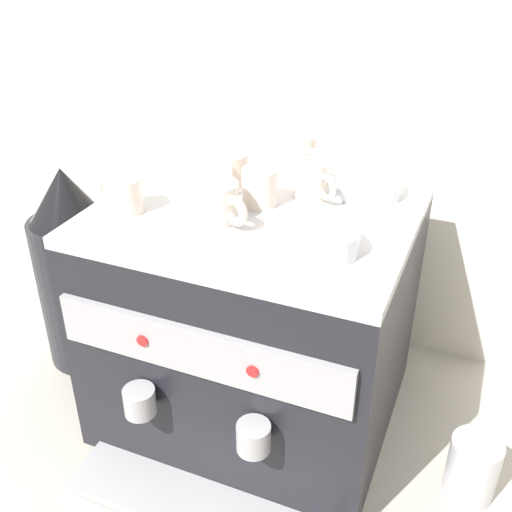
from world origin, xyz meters
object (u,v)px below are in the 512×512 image
(ceramic_cup_0, at_px, (258,186))
(ceramic_cup_4, at_px, (312,180))
(espresso_machine, at_px, (255,318))
(ceramic_cup_1, at_px, (230,169))
(ceramic_cup_3, at_px, (216,202))
(ceramic_bowl_1, at_px, (368,187))
(ceramic_bowl_0, at_px, (324,241))
(ceramic_cup_5, at_px, (124,194))
(ceramic_cup_2, at_px, (301,157))
(milk_pitcher, at_px, (472,468))
(coffee_grinder, at_px, (77,271))

(ceramic_cup_0, distance_m, ceramic_cup_4, 0.10)
(espresso_machine, xyz_separation_m, ceramic_cup_4, (0.08, 0.08, 0.27))
(ceramic_cup_1, height_order, ceramic_cup_3, ceramic_cup_3)
(ceramic_bowl_1, bearing_deg, espresso_machine, -140.71)
(ceramic_cup_0, bearing_deg, ceramic_bowl_0, -37.70)
(ceramic_cup_4, height_order, ceramic_cup_5, ceramic_cup_4)
(ceramic_cup_3, xyz_separation_m, ceramic_bowl_1, (0.21, 0.20, -0.02))
(ceramic_cup_5, xyz_separation_m, ceramic_bowl_0, (0.37, -0.01, -0.01))
(ceramic_cup_2, relative_size, ceramic_bowl_0, 0.87)
(ceramic_cup_4, height_order, milk_pitcher, ceramic_cup_4)
(espresso_machine, relative_size, ceramic_cup_2, 6.09)
(espresso_machine, relative_size, ceramic_cup_0, 5.98)
(ceramic_cup_0, relative_size, ceramic_cup_2, 1.02)
(ceramic_cup_1, distance_m, ceramic_bowl_1, 0.26)
(ceramic_cup_1, distance_m, ceramic_cup_3, 0.15)
(espresso_machine, relative_size, ceramic_cup_4, 6.46)
(ceramic_cup_5, height_order, ceramic_bowl_0, ceramic_cup_5)
(ceramic_cup_3, xyz_separation_m, ceramic_cup_4, (0.12, 0.15, 0.00))
(ceramic_bowl_1, height_order, milk_pitcher, ceramic_bowl_1)
(ceramic_bowl_1, bearing_deg, ceramic_cup_4, -149.70)
(ceramic_cup_4, bearing_deg, ceramic_cup_1, -179.36)
(ceramic_cup_1, relative_size, ceramic_cup_3, 0.90)
(espresso_machine, relative_size, ceramic_cup_3, 4.92)
(espresso_machine, relative_size, coffee_grinder, 1.22)
(espresso_machine, distance_m, coffee_grinder, 0.44)
(ceramic_cup_3, relative_size, ceramic_cup_4, 1.31)
(ceramic_cup_1, bearing_deg, ceramic_cup_2, 38.91)
(ceramic_cup_0, bearing_deg, espresso_machine, -81.36)
(ceramic_cup_2, distance_m, ceramic_bowl_1, 0.15)
(ceramic_cup_1, height_order, ceramic_cup_5, same)
(ceramic_cup_4, xyz_separation_m, ceramic_bowl_1, (0.09, 0.05, -0.02))
(ceramic_cup_1, height_order, ceramic_bowl_1, ceramic_cup_1)
(milk_pitcher, bearing_deg, ceramic_cup_1, 165.57)
(ceramic_bowl_1, distance_m, milk_pitcher, 0.54)
(espresso_machine, distance_m, ceramic_cup_1, 0.29)
(ceramic_cup_3, bearing_deg, espresso_machine, 56.04)
(ceramic_cup_0, bearing_deg, ceramic_cup_2, 79.14)
(ceramic_cup_2, xyz_separation_m, coffee_grinder, (-0.46, -0.16, -0.28))
(espresso_machine, height_order, ceramic_bowl_1, ceramic_bowl_1)
(ceramic_cup_0, height_order, ceramic_bowl_0, ceramic_cup_0)
(ceramic_cup_2, bearing_deg, ceramic_bowl_1, -13.42)
(ceramic_cup_3, distance_m, milk_pitcher, 0.66)
(ceramic_cup_4, distance_m, ceramic_bowl_1, 0.11)
(ceramic_cup_0, xyz_separation_m, coffee_grinder, (-0.43, -0.01, -0.28))
(ceramic_cup_4, bearing_deg, ceramic_cup_5, -147.95)
(ceramic_bowl_0, height_order, milk_pitcher, ceramic_bowl_0)
(espresso_machine, xyz_separation_m, milk_pitcher, (0.45, -0.05, -0.17))
(ceramic_cup_0, distance_m, milk_pitcher, 0.64)
(milk_pitcher, bearing_deg, ceramic_bowl_1, 145.17)
(ceramic_cup_0, xyz_separation_m, ceramic_cup_1, (-0.08, 0.06, -0.00))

